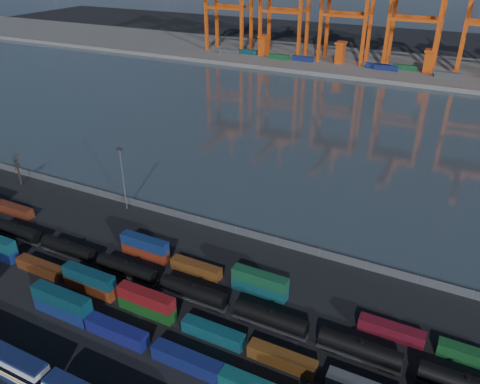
% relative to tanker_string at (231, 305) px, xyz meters
% --- Properties ---
extents(ground, '(700.00, 700.00, 0.00)m').
position_rel_tanker_string_xyz_m(ground, '(-11.13, -4.05, -2.11)').
color(ground, black).
rests_on(ground, ground).
extents(harbor_water, '(700.00, 700.00, 0.00)m').
position_rel_tanker_string_xyz_m(harbor_water, '(-11.13, 100.95, -2.10)').
color(harbor_water, '#2F3C44').
rests_on(harbor_water, ground).
extents(far_quay, '(700.00, 70.00, 2.00)m').
position_rel_tanker_string_xyz_m(far_quay, '(-11.13, 205.95, -1.11)').
color(far_quay, '#514F4C').
rests_on(far_quay, ground).
extents(container_row_south, '(140.22, 2.47, 5.26)m').
position_rel_tanker_string_xyz_m(container_row_south, '(-6.39, -13.70, -0.04)').
color(container_row_south, '#47494D').
rests_on(container_row_south, ground).
extents(container_row_mid, '(139.85, 2.30, 4.90)m').
position_rel_tanker_string_xyz_m(container_row_mid, '(0.10, -6.59, -0.12)').
color(container_row_mid, '#3F4044').
rests_on(container_row_mid, ground).
extents(container_row_north, '(140.11, 2.24, 4.78)m').
position_rel_tanker_string_xyz_m(container_row_north, '(-26.76, 7.41, -0.26)').
color(container_row_north, navy).
rests_on(container_row_north, ground).
extents(tanker_string, '(122.18, 2.94, 4.21)m').
position_rel_tanker_string_xyz_m(tanker_string, '(0.00, 0.00, 0.00)').
color(tanker_string, black).
rests_on(tanker_string, ground).
extents(waterfront_fence, '(160.12, 0.12, 2.20)m').
position_rel_tanker_string_xyz_m(waterfront_fence, '(-11.13, 23.95, -1.11)').
color(waterfront_fence, '#595B5E').
rests_on(waterfront_fence, ground).
extents(bare_tree, '(2.31, 2.38, 9.02)m').
position_rel_tanker_string_xyz_m(bare_tree, '(-76.09, 19.59, 2.44)').
color(bare_tree, black).
rests_on(bare_tree, ground).
extents(yard_light_mast, '(1.60, 0.40, 16.60)m').
position_rel_tanker_string_xyz_m(yard_light_mast, '(-41.13, 21.95, 7.19)').
color(yard_light_mast, slate).
rests_on(yard_light_mast, ground).
extents(quay_containers, '(172.58, 10.99, 2.60)m').
position_rel_tanker_string_xyz_m(quay_containers, '(-22.12, 191.41, 1.19)').
color(quay_containers, navy).
rests_on(quay_containers, far_quay).
extents(straddle_carriers, '(140.00, 7.00, 11.10)m').
position_rel_tanker_string_xyz_m(straddle_carriers, '(-13.63, 195.95, 5.71)').
color(straddle_carriers, '#DF4B0F').
rests_on(straddle_carriers, far_quay).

